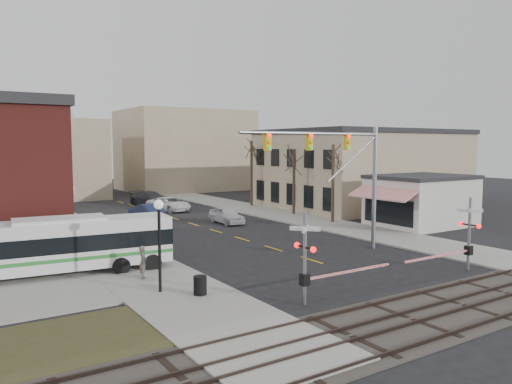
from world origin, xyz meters
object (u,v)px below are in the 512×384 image
at_px(rr_crossing_west, 313,258).
at_px(car_d, 151,199).
at_px(street_lamp, 159,226).
at_px(car_b, 147,212).
at_px(car_c, 169,204).
at_px(rr_crossing_east, 464,235).
at_px(trash_bin, 200,285).
at_px(pedestrian_near, 143,262).
at_px(transit_bus, 61,245).
at_px(traffic_signal_mast, 342,162).
at_px(car_a, 227,215).
at_px(pedestrian_far, 129,246).

relative_size(rr_crossing_west, car_d, 1.00).
distance_m(street_lamp, car_d, 34.25).
bearing_deg(car_b, car_d, -117.41).
bearing_deg(car_d, car_c, -108.19).
bearing_deg(rr_crossing_east, rr_crossing_west, 179.07).
relative_size(street_lamp, car_b, 0.89).
relative_size(rr_crossing_west, trash_bin, 6.61).
relative_size(rr_crossing_west, pedestrian_near, 3.39).
bearing_deg(rr_crossing_west, rr_crossing_east, -0.93).
distance_m(transit_bus, street_lamp, 6.75).
relative_size(traffic_signal_mast, car_a, 2.44).
bearing_deg(traffic_signal_mast, street_lamp, -170.99).
xyz_separation_m(car_b, car_c, (4.36, 5.20, -0.07)).
xyz_separation_m(traffic_signal_mast, car_d, (-1.13, 29.99, -4.95)).
distance_m(car_c, pedestrian_far, 23.25).
height_order(street_lamp, car_d, street_lamp).
relative_size(transit_bus, trash_bin, 13.55).
distance_m(trash_bin, car_b, 23.84).
distance_m(traffic_signal_mast, car_b, 20.95).
bearing_deg(street_lamp, rr_crossing_west, -43.61).
height_order(rr_crossing_east, pedestrian_far, rr_crossing_east).
bearing_deg(traffic_signal_mast, car_b, 105.68).
bearing_deg(car_c, car_d, 73.06).
distance_m(car_a, pedestrian_far, 15.70).
bearing_deg(trash_bin, street_lamp, 133.94).
xyz_separation_m(transit_bus, car_b, (10.58, 15.86, -0.87)).
height_order(rr_crossing_west, rr_crossing_east, same).
relative_size(street_lamp, car_d, 0.75).
bearing_deg(rr_crossing_west, transit_bus, 127.54).
bearing_deg(rr_crossing_east, pedestrian_far, 142.18).
distance_m(rr_crossing_east, street_lamp, 16.22).
xyz_separation_m(trash_bin, pedestrian_near, (-1.17, 4.05, 0.40)).
distance_m(rr_crossing_west, pedestrian_far, 12.07).
xyz_separation_m(car_d, pedestrian_near, (-11.66, -29.39, 0.13)).
distance_m(rr_crossing_east, trash_bin, 14.57).
relative_size(street_lamp, pedestrian_near, 2.57).
bearing_deg(street_lamp, car_d, 69.73).
bearing_deg(traffic_signal_mast, trash_bin, -163.49).
bearing_deg(car_c, trash_bin, -127.30).
bearing_deg(pedestrian_far, pedestrian_near, -151.76).
xyz_separation_m(transit_bus, car_a, (15.91, 10.66, -0.93)).
xyz_separation_m(traffic_signal_mast, car_c, (-1.13, 24.79, -5.05)).
bearing_deg(car_d, car_a, -104.60).
xyz_separation_m(street_lamp, car_a, (12.81, 16.45, -2.43)).
height_order(car_b, car_c, car_b).
relative_size(rr_crossing_east, car_d, 1.00).
relative_size(transit_bus, street_lamp, 2.71).
distance_m(transit_bus, car_d, 30.22).
distance_m(traffic_signal_mast, car_a, 15.25).
height_order(transit_bus, car_b, transit_bus).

